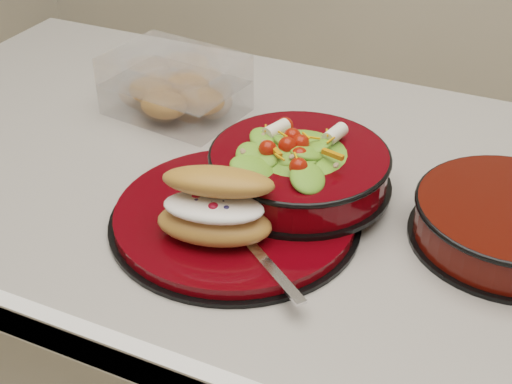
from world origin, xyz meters
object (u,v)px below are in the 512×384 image
at_px(dinner_plate, 235,216).
at_px(croissant, 216,206).
at_px(salad_bowl, 299,161).
at_px(extra_bowl, 510,221).
at_px(island_counter, 240,379).
at_px(fork, 259,254).
at_px(pastry_box, 175,87).

distance_m(dinner_plate, croissant, 0.07).
bearing_deg(croissant, salad_bowl, 55.62).
xyz_separation_m(croissant, extra_bowl, (0.31, 0.16, -0.03)).
xyz_separation_m(island_counter, dinner_plate, (0.06, -0.12, 0.46)).
relative_size(croissant, fork, 1.00).
height_order(croissant, pastry_box, croissant).
relative_size(dinner_plate, salad_bowl, 1.31).
bearing_deg(island_counter, salad_bowl, -19.32).
xyz_separation_m(salad_bowl, croissant, (-0.05, -0.14, 0.00)).
relative_size(island_counter, croissant, 8.17).
bearing_deg(croissant, fork, -30.17).
distance_m(island_counter, dinner_plate, 0.48).
xyz_separation_m(fork, extra_bowl, (0.25, 0.18, 0.01)).
xyz_separation_m(island_counter, pastry_box, (-0.16, 0.11, 0.49)).
bearing_deg(fork, dinner_plate, 79.21).
height_order(dinner_plate, salad_bowl, salad_bowl).
relative_size(dinner_plate, pastry_box, 1.45).
bearing_deg(extra_bowl, croissant, -153.22).
bearing_deg(island_counter, croissant, -70.98).
distance_m(dinner_plate, extra_bowl, 0.33).
relative_size(salad_bowl, croissant, 1.60).
distance_m(salad_bowl, extra_bowl, 0.27).
bearing_deg(salad_bowl, dinner_plate, -120.51).
height_order(fork, extra_bowl, extra_bowl).
distance_m(croissant, extra_bowl, 0.35).
bearing_deg(extra_bowl, salad_bowl, -175.64).
relative_size(island_counter, pastry_box, 5.68).
relative_size(island_counter, salad_bowl, 5.12).
bearing_deg(dinner_plate, island_counter, 115.37).
height_order(dinner_plate, extra_bowl, extra_bowl).
height_order(fork, pastry_box, pastry_box).
relative_size(croissant, pastry_box, 0.69).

